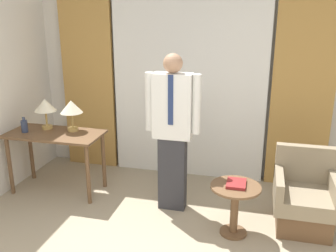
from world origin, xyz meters
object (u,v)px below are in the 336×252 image
object	(u,v)px
table_lamp_left	(45,106)
person	(173,127)
side_table	(235,201)
book	(236,184)
armchair	(304,200)
table_lamp_right	(71,108)
bottle_near_edge	(24,126)
desk	(56,142)

from	to	relation	value
table_lamp_left	person	bearing A→B (deg)	-6.82
side_table	book	xyz separation A→B (m)	(0.00, 0.02, 0.19)
armchair	side_table	size ratio (longest dim) A/B	1.53
table_lamp_left	book	bearing A→B (deg)	-12.93
table_lamp_right	book	world-z (taller)	table_lamp_right
bottle_near_edge	desk	bearing A→B (deg)	9.82
table_lamp_left	side_table	world-z (taller)	table_lamp_left
side_table	table_lamp_right	bearing A→B (deg)	164.37
person	side_table	distance (m)	1.03
table_lamp_right	bottle_near_edge	bearing A→B (deg)	-160.45
table_lamp_right	side_table	size ratio (longest dim) A/B	0.72
bottle_near_edge	side_table	world-z (taller)	bottle_near_edge
side_table	bottle_near_edge	bearing A→B (deg)	171.67
desk	side_table	distance (m)	2.30
table_lamp_right	person	xyz separation A→B (m)	(1.32, -0.20, -0.08)
table_lamp_right	person	world-z (taller)	person
armchair	book	bearing A→B (deg)	-157.10
book	table_lamp_right	bearing A→B (deg)	164.91
table_lamp_left	book	world-z (taller)	table_lamp_left
bottle_near_edge	book	world-z (taller)	bottle_near_edge
table_lamp_left	person	xyz separation A→B (m)	(1.68, -0.20, -0.08)
bottle_near_edge	person	size ratio (longest dim) A/B	0.11
table_lamp_left	table_lamp_right	xyz separation A→B (m)	(0.36, 0.00, 0.00)
table_lamp_right	side_table	bearing A→B (deg)	-15.63
table_lamp_right	person	bearing A→B (deg)	-8.64
desk	side_table	xyz separation A→B (m)	(2.24, -0.44, -0.28)
table_lamp_left	table_lamp_right	bearing A→B (deg)	0.00
desk	table_lamp_right	bearing A→B (deg)	36.06
person	armchair	distance (m)	1.58
desk	table_lamp_right	world-z (taller)	table_lamp_right
table_lamp_left	bottle_near_edge	distance (m)	0.34
person	side_table	world-z (taller)	person
person	book	xyz separation A→B (m)	(0.74, -0.35, -0.42)
desk	table_lamp_left	size ratio (longest dim) A/B	3.02
person	book	distance (m)	0.92
bottle_near_edge	table_lamp_left	bearing A→B (deg)	45.87
desk	book	size ratio (longest dim) A/B	4.96
person	side_table	bearing A→B (deg)	-26.99
bottle_near_edge	person	xyz separation A→B (m)	(1.87, -0.01, 0.13)
desk	book	distance (m)	2.28
table_lamp_left	side_table	bearing A→B (deg)	-13.40
bottle_near_edge	table_lamp_right	bearing A→B (deg)	19.55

